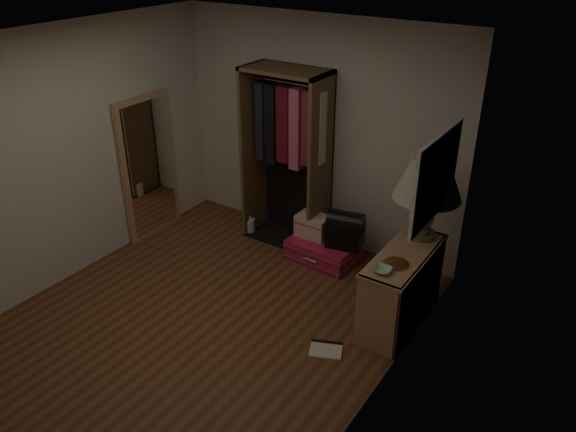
% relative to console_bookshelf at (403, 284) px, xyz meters
% --- Properties ---
extents(ground, '(4.00, 4.00, 0.00)m').
position_rel_console_bookshelf_xyz_m(ground, '(-1.53, -1.04, -0.39)').
color(ground, '#562F18').
rests_on(ground, ground).
extents(room_walls, '(3.52, 4.02, 2.60)m').
position_rel_console_bookshelf_xyz_m(room_walls, '(-1.46, -1.00, 1.11)').
color(room_walls, beige).
rests_on(room_walls, ground).
extents(console_bookshelf, '(0.42, 1.12, 0.75)m').
position_rel_console_bookshelf_xyz_m(console_bookshelf, '(0.00, 0.00, 0.00)').
color(console_bookshelf, '#A4754F').
rests_on(console_bookshelf, ground).
extents(open_wardrobe, '(0.96, 0.50, 2.05)m').
position_rel_console_bookshelf_xyz_m(open_wardrobe, '(-1.77, 0.73, 0.83)').
color(open_wardrobe, brown).
rests_on(open_wardrobe, ground).
extents(floor_mirror, '(0.06, 0.80, 1.70)m').
position_rel_console_bookshelf_xyz_m(floor_mirror, '(-3.24, -0.04, 0.46)').
color(floor_mirror, tan).
rests_on(floor_mirror, ground).
extents(pink_suitcase, '(0.78, 0.58, 0.23)m').
position_rel_console_bookshelf_xyz_m(pink_suitcase, '(-1.16, 0.53, -0.27)').
color(pink_suitcase, '#BD173F').
rests_on(pink_suitcase, ground).
extents(train_case, '(0.37, 0.26, 0.27)m').
position_rel_console_bookshelf_xyz_m(train_case, '(-1.33, 0.57, -0.03)').
color(train_case, '#C6B197').
rests_on(train_case, pink_suitcase).
extents(black_bag, '(0.43, 0.32, 0.42)m').
position_rel_console_bookshelf_xyz_m(black_bag, '(-0.92, 0.56, 0.06)').
color(black_bag, black).
rests_on(black_bag, pink_suitcase).
extents(table_lamp, '(0.72, 0.72, 0.79)m').
position_rel_console_bookshelf_xyz_m(table_lamp, '(0.01, 0.35, 0.94)').
color(table_lamp, '#445127').
rests_on(table_lamp, console_bookshelf).
extents(brass_tray, '(0.24, 0.24, 0.01)m').
position_rel_console_bookshelf_xyz_m(brass_tray, '(0.01, -0.25, 0.37)').
color(brass_tray, '#B48F45').
rests_on(brass_tray, console_bookshelf).
extents(ceramic_bowl, '(0.16, 0.16, 0.04)m').
position_rel_console_bookshelf_xyz_m(ceramic_bowl, '(-0.04, -0.43, 0.38)').
color(ceramic_bowl, '#9DBC9F').
rests_on(ceramic_bowl, console_bookshelf).
extents(white_jug, '(0.14, 0.14, 0.22)m').
position_rel_console_bookshelf_xyz_m(white_jug, '(-2.23, 0.56, -0.30)').
color(white_jug, silver).
rests_on(white_jug, ground).
extents(floor_book, '(0.35, 0.32, 0.03)m').
position_rel_console_bookshelf_xyz_m(floor_book, '(-0.36, -0.80, -0.38)').
color(floor_book, beige).
rests_on(floor_book, ground).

